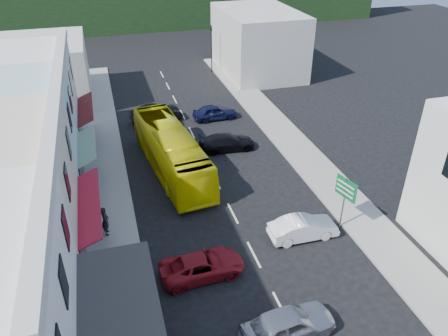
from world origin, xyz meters
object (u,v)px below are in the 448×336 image
bus (171,152)px  direction_sign (343,204)px  car_white (303,228)px  pedestrian_left (105,222)px  car_silver (288,325)px  traffic_signal (212,49)px  car_red (202,264)px

bus → direction_sign: (8.52, -9.46, 0.21)m
car_white → pedestrian_left: bearing=73.6°
bus → car_silver: 15.99m
car_silver → pedestrian_left: (-7.40, 9.47, 0.30)m
bus → pedestrian_left: 8.10m
pedestrian_left → traffic_signal: bearing=-27.4°
car_silver → traffic_signal: traffic_signal is taller
direction_sign → bus: bearing=117.6°
car_silver → car_white: bearing=-36.9°
pedestrian_left → traffic_signal: traffic_signal is taller
car_silver → car_white: same height
bus → pedestrian_left: size_ratio=6.82×
bus → car_white: bus is taller
car_silver → traffic_signal: 37.35m
car_silver → car_red: same height
bus → car_red: bearing=-99.1°
car_red → pedestrian_left: 6.58m
car_red → pedestrian_left: size_ratio=2.71×
car_red → traffic_signal: size_ratio=0.86×
bus → pedestrian_left: bus is taller
car_white → traffic_signal: traffic_signal is taller
bus → car_white: (5.96, -9.66, -0.85)m
bus → direction_sign: size_ratio=3.29×
bus → traffic_signal: traffic_signal is taller
car_silver → car_red: 5.54m
car_silver → pedestrian_left: pedestrian_left is taller
traffic_signal → car_red: bearing=68.3°
car_red → direction_sign: size_ratio=1.31×
pedestrian_left → direction_sign: (13.55, -3.14, 0.76)m
bus → traffic_signal: (8.54, 20.99, 1.14)m
car_silver → car_white: size_ratio=1.00×
car_white → traffic_signal: bearing=-4.3°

